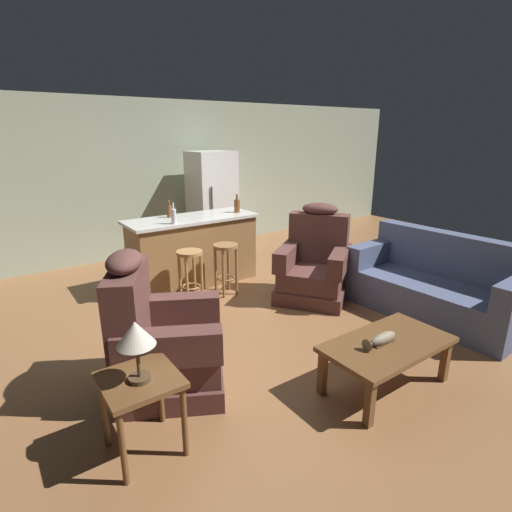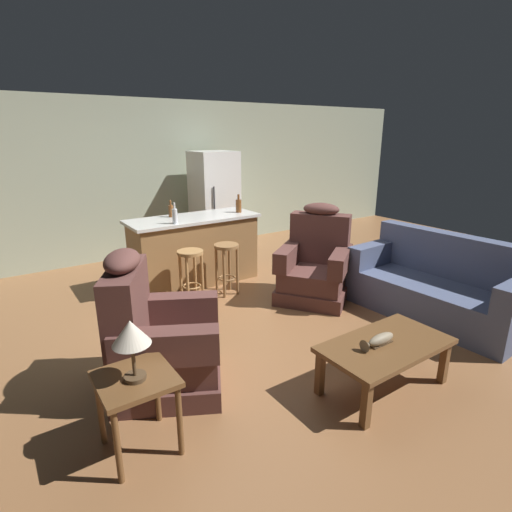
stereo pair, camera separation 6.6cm
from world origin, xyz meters
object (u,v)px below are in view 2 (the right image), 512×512
end_table (137,390)px  bottle_wine_dark (171,211)px  coffee_table (385,349)px  bar_stool_left (191,267)px  table_lamp (131,336)px  bar_stool_right (227,260)px  recliner_near_island (315,266)px  refrigerator (215,203)px  bottle_short_amber (175,216)px  fish_figurine (378,341)px  bottle_tall_green (239,206)px  recliner_near_lamp (158,341)px  couch (438,288)px  kitchen_island (195,250)px

end_table → bottle_wine_dark: size_ratio=2.43×
coffee_table → bar_stool_left: (-0.54, 2.52, 0.11)m
table_lamp → bar_stool_right: bearing=47.7°
bar_stool_left → bottle_wine_dark: size_ratio=2.94×
recliner_near_island → table_lamp: (-2.76, -1.33, 0.45)m
refrigerator → bottle_short_amber: bearing=-133.2°
coffee_table → refrigerator: size_ratio=0.62×
fish_figurine → bottle_tall_green: bearing=78.9°
fish_figurine → bar_stool_right: bearing=88.6°
bar_stool_right → bar_stool_left: bearing=180.0°
fish_figurine → refrigerator: 4.44m
recliner_near_island → refrigerator: (-0.05, 2.56, 0.46)m
recliner_near_island → bottle_wine_dark: (-1.29, 1.53, 0.61)m
fish_figurine → bottle_wine_dark: 3.37m
coffee_table → recliner_near_lamp: bearing=144.6°
bar_stool_left → bar_stool_right: same height
bar_stool_right → recliner_near_lamp: bearing=-136.2°
couch → bar_stool_left: bearing=-44.5°
fish_figurine → refrigerator: bearing=78.3°
recliner_near_lamp → bar_stool_right: bearing=71.9°
coffee_table → bottle_wine_dark: bearing=97.3°
recliner_near_island → bar_stool_left: size_ratio=1.76×
couch → recliner_near_island: size_ratio=1.62×
couch → bar_stool_right: size_ratio=2.85×
couch → table_lamp: bearing=-1.0°
fish_figurine → bottle_short_amber: bearing=99.1°
recliner_near_lamp → refrigerator: (2.33, 3.26, 0.46)m
bottle_tall_green → table_lamp: bearing=-132.7°
refrigerator → kitchen_island: bearing=-129.5°
coffee_table → kitchen_island: 3.15m
bar_stool_left → bar_stool_right: bearing=0.0°
table_lamp → coffee_table: bearing=-13.4°
coffee_table → couch: size_ratio=0.57×
recliner_near_lamp → refrigerator: 4.04m
recliner_near_island → bottle_wine_dark: 2.09m
kitchen_island → fish_figurine: bearing=-88.3°
fish_figurine → recliner_near_island: recliner_near_island is taller
bar_stool_right → bottle_short_amber: bottle_short_amber is taller
bottle_wine_dark → table_lamp: bearing=-117.3°
bar_stool_left → refrigerator: refrigerator is taller
fish_figurine → bottle_short_amber: size_ratio=1.26×
couch → recliner_near_lamp: recliner_near_lamp is taller
fish_figurine → bar_stool_left: (-0.45, 2.50, 0.01)m
couch → kitchen_island: size_ratio=1.08×
coffee_table → bar_stool_right: size_ratio=1.62×
bottle_tall_green → recliner_near_island: bearing=-75.1°
bar_stool_right → end_table: bearing=-132.6°
fish_figurine → recliner_near_lamp: size_ratio=0.28×
table_lamp → refrigerator: 4.75m
recliner_near_island → end_table: 3.05m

